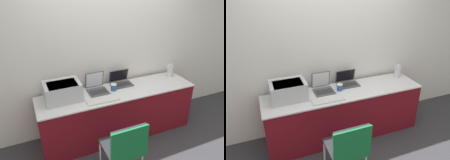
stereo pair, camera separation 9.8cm
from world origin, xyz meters
The scene contains 10 objects.
ground_plane centered at (0.00, 0.00, 0.00)m, with size 14.00×14.00×0.00m, color #333338.
wall_back centered at (0.00, 0.67, 1.30)m, with size 8.00×0.05×2.60m.
table centered at (0.00, 0.29, 0.38)m, with size 2.36×0.60×0.76m.
printer centered at (-0.79, 0.37, 0.90)m, with size 0.48×0.37×0.25m.
laptop_left centered at (-0.29, 0.41, 0.82)m, with size 0.28×0.31×0.27m.
laptop_right centered at (0.13, 0.47, 0.81)m, with size 0.32×0.25×0.21m.
external_keyboard centered at (-0.31, 0.12, 0.77)m, with size 0.45×0.17×0.02m.
coffee_cup centered at (-0.05, 0.33, 0.81)m, with size 0.09×0.09×0.10m.
metal_pitcher centered at (1.03, 0.43, 0.86)m, with size 0.10×0.10×0.22m.
chair centered at (-0.31, -0.56, 0.53)m, with size 0.45×0.44×0.84m.
Camera 1 is at (-1.21, -2.27, 2.27)m, focal length 35.00 mm.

